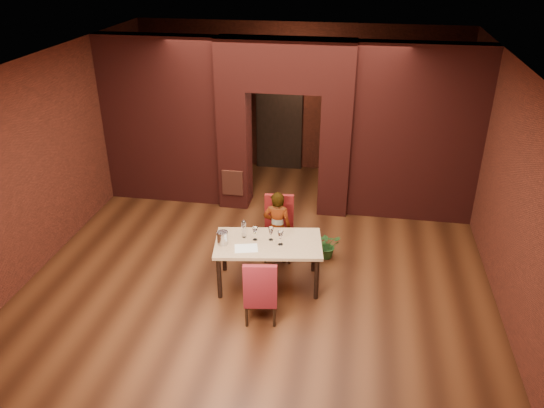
{
  "coord_description": "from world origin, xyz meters",
  "views": [
    {
      "loc": [
        1.34,
        -7.22,
        4.74
      ],
      "look_at": [
        0.11,
        0.0,
        1.04
      ],
      "focal_mm": 35.0,
      "sensor_mm": 36.0,
      "label": 1
    }
  ],
  "objects_px": {
    "wine_glass_c": "(281,238)",
    "potted_plant": "(327,245)",
    "wine_glass_b": "(271,234)",
    "water_bottle": "(244,229)",
    "chair_near": "(261,288)",
    "wine_glass_a": "(255,234)",
    "wine_bucket": "(223,238)",
    "chair_far": "(278,229)",
    "person_seated": "(277,227)",
    "dining_table": "(268,263)"
  },
  "relations": [
    {
      "from": "person_seated",
      "to": "potted_plant",
      "type": "bearing_deg",
      "value": -162.74
    },
    {
      "from": "person_seated",
      "to": "wine_glass_c",
      "type": "xyz_separation_m",
      "value": [
        0.16,
        -0.71,
        0.23
      ]
    },
    {
      "from": "wine_glass_a",
      "to": "wine_glass_b",
      "type": "distance_m",
      "value": 0.23
    },
    {
      "from": "wine_glass_c",
      "to": "chair_far",
      "type": "bearing_deg",
      "value": 101.29
    },
    {
      "from": "potted_plant",
      "to": "wine_glass_b",
      "type": "bearing_deg",
      "value": -133.82
    },
    {
      "from": "water_bottle",
      "to": "wine_glass_a",
      "type": "bearing_deg",
      "value": -16.4
    },
    {
      "from": "wine_glass_a",
      "to": "potted_plant",
      "type": "bearing_deg",
      "value": 40.21
    },
    {
      "from": "dining_table",
      "to": "wine_glass_c",
      "type": "distance_m",
      "value": 0.51
    },
    {
      "from": "wine_glass_a",
      "to": "potted_plant",
      "type": "relative_size",
      "value": 0.46
    },
    {
      "from": "wine_glass_c",
      "to": "potted_plant",
      "type": "bearing_deg",
      "value": 55.86
    },
    {
      "from": "dining_table",
      "to": "water_bottle",
      "type": "height_order",
      "value": "water_bottle"
    },
    {
      "from": "wine_glass_b",
      "to": "wine_bucket",
      "type": "bearing_deg",
      "value": -161.44
    },
    {
      "from": "chair_far",
      "to": "wine_bucket",
      "type": "height_order",
      "value": "chair_far"
    },
    {
      "from": "person_seated",
      "to": "wine_glass_a",
      "type": "bearing_deg",
      "value": 71.5
    },
    {
      "from": "chair_near",
      "to": "wine_glass_a",
      "type": "relative_size",
      "value": 4.72
    },
    {
      "from": "wine_glass_b",
      "to": "wine_bucket",
      "type": "distance_m",
      "value": 0.71
    },
    {
      "from": "water_bottle",
      "to": "potted_plant",
      "type": "height_order",
      "value": "water_bottle"
    },
    {
      "from": "chair_far",
      "to": "wine_glass_a",
      "type": "bearing_deg",
      "value": -111.84
    },
    {
      "from": "dining_table",
      "to": "chair_near",
      "type": "xyz_separation_m",
      "value": [
        0.04,
        -0.82,
        0.12
      ]
    },
    {
      "from": "wine_glass_a",
      "to": "water_bottle",
      "type": "xyz_separation_m",
      "value": [
        -0.18,
        0.05,
        0.04
      ]
    },
    {
      "from": "dining_table",
      "to": "water_bottle",
      "type": "xyz_separation_m",
      "value": [
        -0.38,
        0.09,
        0.5
      ]
    },
    {
      "from": "potted_plant",
      "to": "chair_far",
      "type": "bearing_deg",
      "value": -171.27
    },
    {
      "from": "potted_plant",
      "to": "chair_near",
      "type": "bearing_deg",
      "value": -114.47
    },
    {
      "from": "chair_near",
      "to": "wine_glass_c",
      "type": "xyz_separation_m",
      "value": [
        0.15,
        0.78,
        0.35
      ]
    },
    {
      "from": "dining_table",
      "to": "wine_bucket",
      "type": "distance_m",
      "value": 0.81
    },
    {
      "from": "wine_glass_b",
      "to": "wine_glass_c",
      "type": "bearing_deg",
      "value": -34.09
    },
    {
      "from": "dining_table",
      "to": "wine_glass_b",
      "type": "xyz_separation_m",
      "value": [
        0.03,
        0.07,
        0.47
      ]
    },
    {
      "from": "wine_glass_a",
      "to": "water_bottle",
      "type": "distance_m",
      "value": 0.19
    },
    {
      "from": "wine_glass_a",
      "to": "wine_bucket",
      "type": "height_order",
      "value": "wine_glass_a"
    },
    {
      "from": "wine_glass_b",
      "to": "wine_glass_c",
      "type": "height_order",
      "value": "wine_glass_c"
    },
    {
      "from": "wine_glass_c",
      "to": "water_bottle",
      "type": "distance_m",
      "value": 0.58
    },
    {
      "from": "wine_bucket",
      "to": "wine_glass_c",
      "type": "bearing_deg",
      "value": 8.02
    },
    {
      "from": "person_seated",
      "to": "wine_bucket",
      "type": "distance_m",
      "value": 1.09
    },
    {
      "from": "person_seated",
      "to": "wine_bucket",
      "type": "bearing_deg",
      "value": 52.14
    },
    {
      "from": "wine_bucket",
      "to": "potted_plant",
      "type": "relative_size",
      "value": 0.44
    },
    {
      "from": "chair_far",
      "to": "wine_glass_c",
      "type": "xyz_separation_m",
      "value": [
        0.16,
        -0.82,
        0.32
      ]
    },
    {
      "from": "chair_far",
      "to": "wine_glass_b",
      "type": "xyz_separation_m",
      "value": [
        0.0,
        -0.71,
        0.32
      ]
    },
    {
      "from": "person_seated",
      "to": "wine_bucket",
      "type": "relative_size",
      "value": 6.24
    },
    {
      "from": "chair_near",
      "to": "potted_plant",
      "type": "height_order",
      "value": "chair_near"
    },
    {
      "from": "chair_near",
      "to": "person_seated",
      "type": "xyz_separation_m",
      "value": [
        -0.02,
        1.49,
        0.13
      ]
    },
    {
      "from": "chair_near",
      "to": "wine_bucket",
      "type": "height_order",
      "value": "chair_near"
    },
    {
      "from": "chair_far",
      "to": "potted_plant",
      "type": "relative_size",
      "value": 2.31
    },
    {
      "from": "dining_table",
      "to": "chair_near",
      "type": "height_order",
      "value": "chair_near"
    },
    {
      "from": "chair_near",
      "to": "potted_plant",
      "type": "relative_size",
      "value": 2.18
    },
    {
      "from": "wine_glass_b",
      "to": "potted_plant",
      "type": "xyz_separation_m",
      "value": [
        0.8,
        0.83,
        -0.61
      ]
    },
    {
      "from": "person_seated",
      "to": "wine_glass_a",
      "type": "height_order",
      "value": "person_seated"
    },
    {
      "from": "wine_glass_b",
      "to": "water_bottle",
      "type": "distance_m",
      "value": 0.41
    },
    {
      "from": "person_seated",
      "to": "chair_near",
      "type": "bearing_deg",
      "value": 91.81
    },
    {
      "from": "chair_near",
      "to": "wine_glass_c",
      "type": "distance_m",
      "value": 0.87
    },
    {
      "from": "dining_table",
      "to": "potted_plant",
      "type": "bearing_deg",
      "value": 38.9
    }
  ]
}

